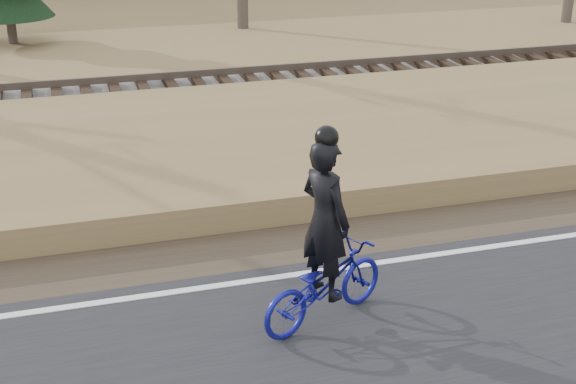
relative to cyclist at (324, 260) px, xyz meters
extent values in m
plane|color=olive|center=(0.32, 0.93, -0.83)|extent=(120.00, 120.00, 0.00)
cube|color=silver|center=(0.32, 1.13, -0.76)|extent=(120.00, 0.12, 0.01)
cube|color=#473A2B|center=(0.32, 2.13, -0.81)|extent=(120.00, 1.60, 0.04)
cube|color=olive|center=(0.32, 5.13, -0.61)|extent=(120.00, 5.00, 0.44)
cube|color=slate|center=(0.32, 8.93, -0.60)|extent=(120.00, 3.00, 0.45)
cube|color=black|center=(0.32, 8.93, -0.31)|extent=(120.00, 2.40, 0.14)
cube|color=brown|center=(0.32, 8.21, -0.16)|extent=(120.00, 0.07, 0.15)
cube|color=brown|center=(0.32, 9.65, -0.16)|extent=(120.00, 0.07, 0.15)
imported|color=navy|center=(0.00, 0.00, -0.30)|extent=(1.88, 1.31, 0.93)
imported|color=black|center=(0.00, 0.00, 0.51)|extent=(0.69, 0.80, 1.86)
sphere|color=black|center=(0.00, 0.00, 1.46)|extent=(0.26, 0.26, 0.26)
cylinder|color=#4C4038|center=(-3.74, 17.55, -0.30)|extent=(0.28, 0.28, 1.05)
camera|label=1|loc=(-2.70, -7.60, 4.14)|focal=50.00mm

